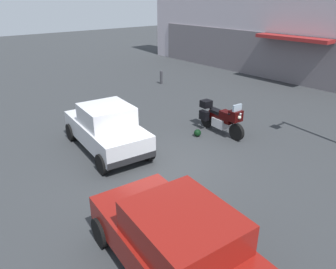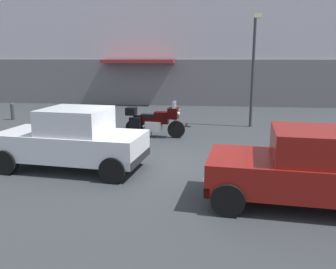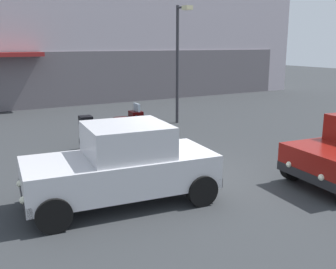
% 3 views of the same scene
% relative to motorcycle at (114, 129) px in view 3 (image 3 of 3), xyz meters
% --- Properties ---
extents(ground_plane, '(80.00, 80.00, 0.00)m').
position_rel_motorcycle_xyz_m(ground_plane, '(0.55, -3.43, -0.62)').
color(ground_plane, '#2D3033').
extents(building_facade_rear, '(32.11, 3.40, 9.12)m').
position_rel_motorcycle_xyz_m(building_facade_rear, '(0.54, 10.23, 3.90)').
color(building_facade_rear, '#B2A8B2').
rests_on(building_facade_rear, ground).
extents(motorcycle, '(2.26, 0.80, 1.36)m').
position_rel_motorcycle_xyz_m(motorcycle, '(0.00, 0.00, 0.00)').
color(motorcycle, black).
rests_on(motorcycle, ground).
extents(helmet, '(0.28, 0.28, 0.28)m').
position_rel_motorcycle_xyz_m(helmet, '(-0.30, -0.93, -0.48)').
color(helmet, black).
rests_on(helmet, ground).
extents(car_hatchback_near, '(3.99, 2.14, 1.64)m').
position_rel_motorcycle_xyz_m(car_hatchback_near, '(-1.49, -4.13, 0.19)').
color(car_hatchback_near, silver).
rests_on(car_hatchback_near, ground).
extents(streetlamp_curbside, '(0.28, 0.94, 4.65)m').
position_rel_motorcycle_xyz_m(streetlamp_curbside, '(3.80, 2.37, 2.22)').
color(streetlamp_curbside, '#2D2D33').
rests_on(streetlamp_curbside, ground).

